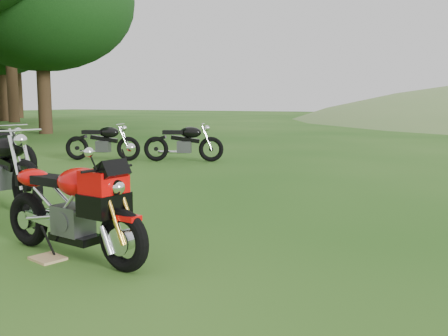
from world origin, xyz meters
The scene contains 7 objects.
ground centered at (0.00, 0.00, 0.00)m, with size 120.00×120.00×0.00m, color #18490F.
treeline centered at (-20.00, 15.00, 0.00)m, with size 28.00×32.00×14.00m, color black, non-canonical shape.
sport_motorcycle centered at (-0.64, -1.15, 0.51)m, with size 1.71×0.43×1.03m, color red, non-canonical shape.
plywood_board centered at (-0.79, -1.31, 0.01)m, with size 0.28×0.23×0.02m, color tan.
vintage_moto_a centered at (-3.04, 0.04, 0.55)m, with size 2.09×0.48×1.10m, color black, non-canonical shape.
vintage_moto_c centered at (-5.30, 4.59, 0.46)m, with size 1.74×0.40×0.92m, color black, non-canonical shape.
vintage_moto_d centered at (-3.53, 5.29, 0.47)m, with size 1.77×0.41×0.93m, color black, non-canonical shape.
Camera 1 is at (2.51, -4.32, 1.37)m, focal length 40.00 mm.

